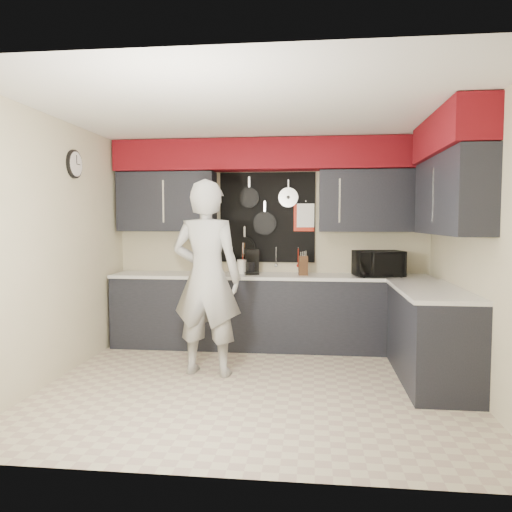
# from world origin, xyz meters

# --- Properties ---
(ground) EXTENTS (4.00, 4.00, 0.00)m
(ground) POSITION_xyz_m (0.00, 0.00, 0.00)
(ground) COLOR beige
(ground) RESTS_ON ground
(back_wall_assembly) EXTENTS (4.00, 0.36, 2.60)m
(back_wall_assembly) POSITION_xyz_m (0.01, 1.60, 2.01)
(back_wall_assembly) COLOR beige
(back_wall_assembly) RESTS_ON ground
(right_wall_assembly) EXTENTS (0.36, 3.50, 2.60)m
(right_wall_assembly) POSITION_xyz_m (1.85, 0.26, 1.94)
(right_wall_assembly) COLOR beige
(right_wall_assembly) RESTS_ON ground
(left_wall_assembly) EXTENTS (0.05, 3.50, 2.60)m
(left_wall_assembly) POSITION_xyz_m (-1.99, 0.02, 1.33)
(left_wall_assembly) COLOR beige
(left_wall_assembly) RESTS_ON ground
(base_cabinets) EXTENTS (3.95, 2.20, 0.92)m
(base_cabinets) POSITION_xyz_m (0.49, 1.13, 0.46)
(base_cabinets) COLOR black
(base_cabinets) RESTS_ON ground
(microwave) EXTENTS (0.62, 0.49, 0.31)m
(microwave) POSITION_xyz_m (1.31, 1.38, 1.07)
(microwave) COLOR black
(microwave) RESTS_ON base_cabinets
(knife_block) EXTENTS (0.12, 0.12, 0.23)m
(knife_block) POSITION_xyz_m (0.42, 1.40, 1.04)
(knife_block) COLOR #371A11
(knife_block) RESTS_ON base_cabinets
(utensil_crock) EXTENTS (0.14, 0.14, 0.18)m
(utensil_crock) POSITION_xyz_m (-0.34, 1.50, 1.01)
(utensil_crock) COLOR white
(utensil_crock) RESTS_ON base_cabinets
(coffee_maker) EXTENTS (0.22, 0.24, 0.31)m
(coffee_maker) POSITION_xyz_m (-0.22, 1.45, 1.08)
(coffee_maker) COLOR black
(coffee_maker) RESTS_ON base_cabinets
(person) EXTENTS (0.78, 0.56, 1.99)m
(person) POSITION_xyz_m (-0.54, 0.31, 1.00)
(person) COLOR #9E9E9C
(person) RESTS_ON ground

